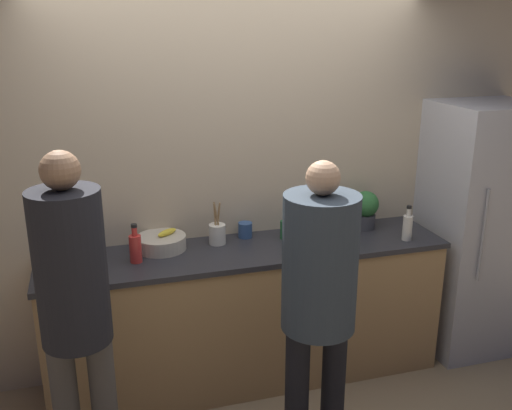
{
  "coord_description": "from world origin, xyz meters",
  "views": [
    {
      "loc": [
        -0.9,
        -2.94,
        2.33
      ],
      "look_at": [
        0.0,
        0.14,
        1.3
      ],
      "focal_mm": 40.0,
      "sensor_mm": 36.0,
      "label": 1
    }
  ],
  "objects_px": {
    "refrigerator": "(476,229)",
    "fruit_bowl": "(161,242)",
    "person_left": "(74,302)",
    "bottle_clear": "(407,226)",
    "potted_plant": "(365,209)",
    "cup_blue": "(245,230)",
    "person_center": "(319,288)",
    "bottle_red": "(135,247)",
    "bottle_green": "(285,229)",
    "utensil_crock": "(217,233)"
  },
  "relations": [
    {
      "from": "refrigerator",
      "to": "fruit_bowl",
      "type": "height_order",
      "value": "refrigerator"
    },
    {
      "from": "person_left",
      "to": "fruit_bowl",
      "type": "height_order",
      "value": "person_left"
    },
    {
      "from": "refrigerator",
      "to": "bottle_clear",
      "type": "relative_size",
      "value": 7.59
    },
    {
      "from": "refrigerator",
      "to": "potted_plant",
      "type": "relative_size",
      "value": 6.74
    },
    {
      "from": "fruit_bowl",
      "to": "cup_blue",
      "type": "relative_size",
      "value": 3.05
    },
    {
      "from": "person_left",
      "to": "bottle_clear",
      "type": "bearing_deg",
      "value": 14.5
    },
    {
      "from": "person_center",
      "to": "bottle_clear",
      "type": "distance_m",
      "value": 1.13
    },
    {
      "from": "bottle_red",
      "to": "cup_blue",
      "type": "height_order",
      "value": "bottle_red"
    },
    {
      "from": "person_left",
      "to": "potted_plant",
      "type": "relative_size",
      "value": 6.68
    },
    {
      "from": "bottle_green",
      "to": "cup_blue",
      "type": "xyz_separation_m",
      "value": [
        -0.25,
        0.1,
        -0.02
      ]
    },
    {
      "from": "bottle_green",
      "to": "bottle_clear",
      "type": "distance_m",
      "value": 0.81
    },
    {
      "from": "utensil_crock",
      "to": "bottle_red",
      "type": "distance_m",
      "value": 0.56
    },
    {
      "from": "utensil_crock",
      "to": "bottle_green",
      "type": "bearing_deg",
      "value": -4.55
    },
    {
      "from": "utensil_crock",
      "to": "bottle_red",
      "type": "relative_size",
      "value": 1.17
    },
    {
      "from": "bottle_clear",
      "to": "fruit_bowl",
      "type": "bearing_deg",
      "value": 169.5
    },
    {
      "from": "person_center",
      "to": "potted_plant",
      "type": "height_order",
      "value": "person_center"
    },
    {
      "from": "cup_blue",
      "to": "potted_plant",
      "type": "distance_m",
      "value": 0.86
    },
    {
      "from": "fruit_bowl",
      "to": "potted_plant",
      "type": "relative_size",
      "value": 1.16
    },
    {
      "from": "person_left",
      "to": "cup_blue",
      "type": "xyz_separation_m",
      "value": [
        1.08,
        0.89,
        -0.07
      ]
    },
    {
      "from": "person_left",
      "to": "bottle_green",
      "type": "relative_size",
      "value": 10.22
    },
    {
      "from": "bottle_green",
      "to": "bottle_red",
      "type": "height_order",
      "value": "bottle_red"
    },
    {
      "from": "bottle_green",
      "to": "bottle_red",
      "type": "distance_m",
      "value": 1.0
    },
    {
      "from": "cup_blue",
      "to": "potted_plant",
      "type": "bearing_deg",
      "value": -4.55
    },
    {
      "from": "potted_plant",
      "to": "bottle_clear",
      "type": "bearing_deg",
      "value": -59.41
    },
    {
      "from": "refrigerator",
      "to": "bottle_green",
      "type": "distance_m",
      "value": 1.43
    },
    {
      "from": "bottle_red",
      "to": "bottle_clear",
      "type": "bearing_deg",
      "value": -4.34
    },
    {
      "from": "bottle_clear",
      "to": "potted_plant",
      "type": "relative_size",
      "value": 0.89
    },
    {
      "from": "bottle_red",
      "to": "potted_plant",
      "type": "bearing_deg",
      "value": 5.36
    },
    {
      "from": "person_left",
      "to": "utensil_crock",
      "type": "xyz_separation_m",
      "value": [
        0.88,
        0.83,
        -0.05
      ]
    },
    {
      "from": "refrigerator",
      "to": "utensil_crock",
      "type": "xyz_separation_m",
      "value": [
        -1.87,
        0.15,
        0.11
      ]
    },
    {
      "from": "person_center",
      "to": "bottle_clear",
      "type": "height_order",
      "value": "person_center"
    },
    {
      "from": "fruit_bowl",
      "to": "bottle_green",
      "type": "distance_m",
      "value": 0.82
    },
    {
      "from": "person_center",
      "to": "cup_blue",
      "type": "relative_size",
      "value": 16.62
    },
    {
      "from": "refrigerator",
      "to": "person_left",
      "type": "height_order",
      "value": "refrigerator"
    },
    {
      "from": "person_center",
      "to": "fruit_bowl",
      "type": "height_order",
      "value": "person_center"
    },
    {
      "from": "utensil_crock",
      "to": "potted_plant",
      "type": "bearing_deg",
      "value": -0.22
    },
    {
      "from": "utensil_crock",
      "to": "bottle_clear",
      "type": "relative_size",
      "value": 1.18
    },
    {
      "from": "bottle_green",
      "to": "refrigerator",
      "type": "bearing_deg",
      "value": -4.71
    },
    {
      "from": "bottle_clear",
      "to": "potted_plant",
      "type": "height_order",
      "value": "potted_plant"
    },
    {
      "from": "bottle_clear",
      "to": "cup_blue",
      "type": "bearing_deg",
      "value": 160.97
    },
    {
      "from": "fruit_bowl",
      "to": "person_left",
      "type": "bearing_deg",
      "value": -121.65
    },
    {
      "from": "utensil_crock",
      "to": "potted_plant",
      "type": "height_order",
      "value": "utensil_crock"
    },
    {
      "from": "bottle_red",
      "to": "cup_blue",
      "type": "relative_size",
      "value": 2.36
    },
    {
      "from": "refrigerator",
      "to": "fruit_bowl",
      "type": "bearing_deg",
      "value": 175.92
    },
    {
      "from": "fruit_bowl",
      "to": "cup_blue",
      "type": "xyz_separation_m",
      "value": [
        0.57,
        0.06,
        0.0
      ]
    },
    {
      "from": "person_left",
      "to": "potted_plant",
      "type": "height_order",
      "value": "person_left"
    },
    {
      "from": "fruit_bowl",
      "to": "utensil_crock",
      "type": "height_order",
      "value": "utensil_crock"
    },
    {
      "from": "person_center",
      "to": "refrigerator",
      "type": "bearing_deg",
      "value": 27.47
    },
    {
      "from": "utensil_crock",
      "to": "bottle_red",
      "type": "xyz_separation_m",
      "value": [
        -0.54,
        -0.15,
        0.02
      ]
    },
    {
      "from": "fruit_bowl",
      "to": "bottle_clear",
      "type": "relative_size",
      "value": 1.31
    }
  ]
}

